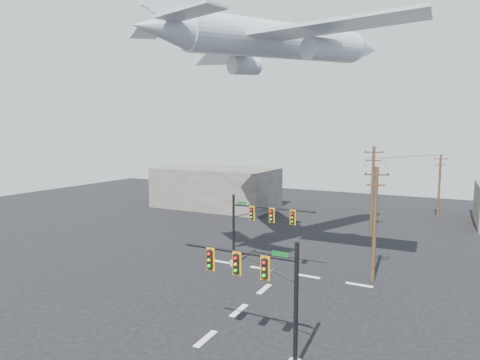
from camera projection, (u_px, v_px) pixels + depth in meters
The scene contains 10 objects.
ground at pixel (206, 339), 22.05m from camera, with size 120.00×120.00×0.00m, color black.
lane_markings at pixel (248, 303), 26.76m from camera, with size 14.00×21.20×0.01m.
signal_mast_near at pixel (265, 293), 19.46m from camera, with size 6.46×0.69×6.26m.
signal_mast_far at pixel (253, 227), 33.02m from camera, with size 7.39×0.68×6.18m.
utility_pole_a at pixel (375, 223), 30.03m from camera, with size 1.74×0.50×8.80m.
utility_pole_b at pixel (372, 189), 44.25m from camera, with size 1.97×0.61×9.88m.
utility_pole_c at pixel (439, 185), 52.86m from camera, with size 1.65×0.80×8.54m.
power_lines at pixel (395, 159), 42.31m from camera, with size 8.17×27.85×0.16m.
airliner at pixel (282, 41), 32.29m from camera, with size 22.53×24.68×6.92m.
building_left at pixel (216, 188), 61.71m from camera, with size 18.00×10.00×6.00m, color slate.
Camera 1 is at (11.23, -17.73, 11.23)m, focal length 30.00 mm.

